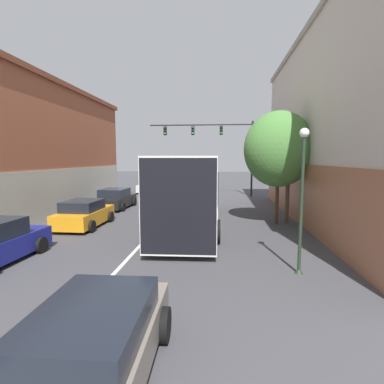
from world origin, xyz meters
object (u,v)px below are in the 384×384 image
Objects in this scene: hatchback_foreground at (87,355)px; street_lamp at (302,197)px; bus at (191,186)px; street_tree_near at (279,149)px; street_tree_far at (289,151)px; parked_car_left_near at (84,214)px; parked_car_left_mid at (115,199)px; parked_car_left_distant at (149,186)px; traffic_signal_gantry at (218,140)px.

street_lamp is (4.34, 5.15, 1.73)m from hatchback_foreground.
bus is 2.79× the size of hatchback_foreground.
street_tree_near is at bearing -23.40° from hatchback_foreground.
hatchback_foreground is 0.88× the size of street_tree_far.
bus reaches higher than parked_car_left_near.
parked_car_left_mid is at bearing 52.02° from bus.
street_tree_near is at bearing -91.27° from bus.
parked_car_left_distant is 17.99m from street_tree_far.
parked_car_left_distant is (-5.78, 14.21, -1.36)m from bus.
traffic_signal_gantry is 12.18m from street_tree_far.
bus is 8.09m from street_lamp.
street_tree_far is (1.19, 7.34, 1.53)m from street_lamp.
bus is at bearing -73.40° from parked_car_left_near.
parked_car_left_mid is 0.90× the size of street_lamp.
hatchback_foreground is 13.60m from street_tree_near.
street_tree_far is at bearing -25.28° from hatchback_foreground.
street_tree_near is (3.31, -11.74, -1.18)m from traffic_signal_gantry.
hatchback_foreground is at bearing 176.52° from bus.
hatchback_foreground is at bearing -113.88° from street_tree_far.
parked_car_left_near is 10.63m from street_tree_near.
parked_car_left_near reaches higher than parked_car_left_distant.
parked_car_left_near reaches higher than hatchback_foreground.
parked_car_left_mid is (-5.43, 16.33, 0.04)m from hatchback_foreground.
street_tree_far reaches higher than street_lamp.
hatchback_foreground is 11.75m from parked_car_left_near.
traffic_signal_gantry is (1.31, 11.80, 3.15)m from bus.
traffic_signal_gantry is (6.66, 13.35, 4.50)m from parked_car_left_near.
street_tree_near reaches higher than street_tree_far.
traffic_signal_gantry is 1.79× the size of street_tree_far.
street_lamp is 0.82× the size of street_tree_far.
street_tree_near is (10.40, -14.15, 3.32)m from parked_car_left_distant.
street_tree_far is (5.21, 0.33, 1.88)m from bus.
street_tree_near reaches higher than bus.
bus is 3.16× the size of parked_car_left_distant.
parked_car_left_distant is 0.78× the size of street_tree_far.
parked_car_left_near is 10.98m from street_lamp.
street_tree_far is at bearing -107.73° from parked_car_left_mid.
street_lamp is (4.02, -7.01, 0.34)m from bus.
street_tree_far is at bearing -88.36° from bus.
hatchback_foreground is 24.44m from traffic_signal_gantry.
traffic_signal_gantry reaches higher than street_lamp.
parked_car_left_mid is at bearing 160.69° from street_tree_far.
street_lamp is at bearing -152.13° from bus.
traffic_signal_gantry is at bearing 108.78° from street_tree_far.
parked_car_left_near is at bearing -169.94° from street_tree_far.
parked_car_left_mid reaches higher than hatchback_foreground.
street_lamp is at bearing -81.80° from traffic_signal_gantry.
street_lamp is at bearing -94.82° from street_tree_near.
traffic_signal_gantry is 1.60× the size of street_tree_near.
parked_car_left_near is 0.94× the size of parked_car_left_distant.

